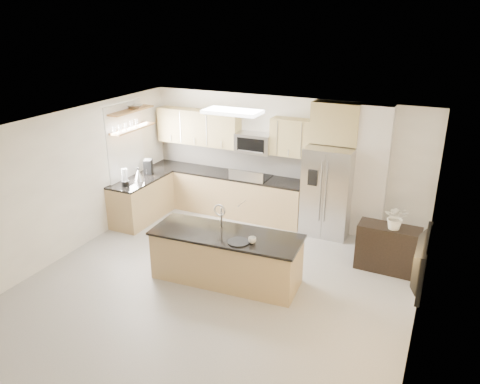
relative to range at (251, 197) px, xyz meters
The scene contains 27 objects.
floor 3.02m from the range, 78.39° to the right, with size 6.50×6.50×0.00m, color #A6A39E.
ceiling 3.66m from the range, 78.39° to the right, with size 6.00×6.50×0.02m, color white.
wall_back 1.07m from the range, 28.76° to the left, with size 6.00×0.02×2.60m, color white.
wall_front 6.25m from the range, 84.45° to the right, with size 6.00×0.02×2.60m, color white.
wall_left 3.87m from the range, 129.41° to the right, with size 0.02×6.50×2.60m, color white.
wall_right 4.71m from the range, 39.05° to the right, with size 0.02×6.50×2.60m, color white.
back_counter 0.63m from the range, behind, with size 3.55×0.66×1.44m.
left_counter 2.33m from the range, 152.71° to the right, with size 0.66×1.50×0.92m.
range is the anchor object (origin of this frame).
upper_cabinets 1.53m from the range, 166.83° to the left, with size 3.50×0.33×0.75m.
microwave 1.16m from the range, 90.00° to the left, with size 0.76×0.40×0.40m.
refrigerator 1.71m from the range, ahead, with size 0.92×0.78×1.78m.
partition_column 2.56m from the range, ahead, with size 0.60×0.30×2.60m, color beige.
window 2.86m from the range, 155.75° to the right, with size 0.04×1.15×1.65m.
shelf_lower 2.86m from the range, 156.67° to the right, with size 0.30×1.20×0.04m, color olive.
shelf_upper 3.07m from the range, 156.67° to the right, with size 0.30×1.20×0.04m, color olive.
ceiling_fixture 2.48m from the range, 81.39° to the right, with size 1.00×0.50×0.06m, color white.
island 2.60m from the range, 75.57° to the right, with size 2.49×1.03×1.27m.
credenza 3.18m from the range, 19.62° to the right, with size 1.02×0.43×0.82m, color black.
cup 2.91m from the range, 66.33° to the right, with size 0.12×0.12×0.10m, color silver.
platter 2.90m from the range, 70.54° to the right, with size 0.34×0.34×0.02m, color black.
blender 2.66m from the range, 143.25° to the right, with size 0.16×0.16×0.36m.
kettle 2.41m from the range, 149.94° to the right, with size 0.22×0.22×0.28m.
coffee_maker 2.30m from the range, 160.68° to the right, with size 0.23×0.25×0.31m.
bowl 3.07m from the range, 159.84° to the right, with size 0.38×0.38×0.09m, color #B8B8BB.
flower_vase 3.34m from the range, 20.24° to the right, with size 0.57×0.49×0.63m, color silver.
television 4.78m from the range, 41.64° to the right, with size 1.08×0.14×0.62m, color black.
Camera 1 is at (3.08, -5.63, 4.15)m, focal length 35.00 mm.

